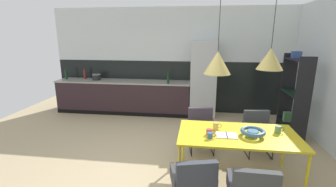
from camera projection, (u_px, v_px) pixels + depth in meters
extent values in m
plane|color=tan|center=(148.00, 174.00, 3.63)|extent=(8.56, 8.56, 0.00)
cube|color=black|center=(172.00, 86.00, 6.56)|extent=(6.52, 0.12, 1.40)
cube|color=silver|center=(172.00, 34.00, 6.22)|extent=(6.52, 0.12, 1.40)
cube|color=#2D1F23|center=(124.00, 97.00, 6.45)|extent=(3.62, 0.60, 0.85)
cube|color=gray|center=(123.00, 81.00, 6.34)|extent=(3.65, 0.63, 0.04)
cube|color=black|center=(121.00, 114.00, 6.25)|extent=(3.62, 0.01, 0.10)
cube|color=#ADAFB2|center=(203.00, 80.00, 6.04)|extent=(0.65, 0.60, 1.95)
cube|color=gold|center=(238.00, 135.00, 3.35)|extent=(1.69, 0.91, 0.03)
cylinder|color=gold|center=(183.00, 142.00, 3.94)|extent=(0.04, 0.04, 0.70)
cylinder|color=gold|center=(284.00, 148.00, 3.74)|extent=(0.04, 0.04, 0.70)
cylinder|color=gold|center=(179.00, 169.00, 3.15)|extent=(0.04, 0.04, 0.70)
cylinder|color=gold|center=(307.00, 178.00, 2.94)|extent=(0.04, 0.04, 0.70)
cube|color=#3B3C3F|center=(202.00, 131.00, 4.27)|extent=(0.55, 0.53, 0.06)
cube|color=#403742|center=(200.00, 117.00, 4.41)|extent=(0.46, 0.15, 0.36)
cube|color=#403A3D|center=(214.00, 126.00, 4.25)|extent=(0.11, 0.42, 0.14)
cube|color=#374041|center=(190.00, 126.00, 4.24)|extent=(0.11, 0.42, 0.14)
cylinder|color=black|center=(214.00, 147.00, 4.14)|extent=(0.02, 0.02, 0.36)
cylinder|color=black|center=(192.00, 147.00, 4.13)|extent=(0.02, 0.02, 0.36)
cylinder|color=black|center=(210.00, 137.00, 4.51)|extent=(0.02, 0.02, 0.36)
cylinder|color=black|center=(189.00, 138.00, 4.50)|extent=(0.02, 0.02, 0.36)
cylinder|color=black|center=(212.00, 150.00, 4.36)|extent=(0.08, 0.41, 0.02)
cylinder|color=black|center=(190.00, 151.00, 4.36)|extent=(0.08, 0.41, 0.02)
cube|color=#393943|center=(230.00, 184.00, 2.59)|extent=(0.06, 0.42, 0.14)
cube|color=#3B3C3F|center=(259.00, 134.00, 4.15)|extent=(0.53, 0.51, 0.06)
cube|color=#3E4043|center=(256.00, 119.00, 4.29)|extent=(0.46, 0.13, 0.35)
cube|color=#3B3A43|center=(272.00, 129.00, 4.12)|extent=(0.10, 0.42, 0.14)
cube|color=#40373E|center=(247.00, 129.00, 4.13)|extent=(0.10, 0.42, 0.14)
cylinder|color=black|center=(273.00, 150.00, 4.01)|extent=(0.02, 0.02, 0.36)
cylinder|color=black|center=(250.00, 150.00, 4.02)|extent=(0.02, 0.02, 0.36)
cylinder|color=black|center=(265.00, 140.00, 4.38)|extent=(0.02, 0.02, 0.36)
cylinder|color=black|center=(243.00, 140.00, 4.39)|extent=(0.02, 0.02, 0.36)
cylinder|color=black|center=(268.00, 154.00, 4.24)|extent=(0.06, 0.41, 0.02)
cylinder|color=black|center=(246.00, 153.00, 4.25)|extent=(0.06, 0.41, 0.02)
cube|color=#3B3C3F|center=(192.00, 183.00, 2.78)|extent=(0.58, 0.56, 0.06)
cube|color=#34383F|center=(197.00, 177.00, 2.53)|extent=(0.46, 0.19, 0.36)
cube|color=#38393B|center=(174.00, 177.00, 2.73)|extent=(0.15, 0.41, 0.14)
cube|color=#3A383D|center=(211.00, 174.00, 2.78)|extent=(0.15, 0.41, 0.14)
cylinder|color=black|center=(204.00, 187.00, 3.04)|extent=(0.02, 0.02, 0.36)
cylinder|color=#33607F|center=(253.00, 133.00, 3.27)|extent=(0.16, 0.16, 0.08)
torus|color=#395F7E|center=(253.00, 132.00, 3.26)|extent=(0.34, 0.34, 0.05)
cube|color=white|center=(222.00, 135.00, 3.29)|extent=(0.14, 0.21, 0.01)
cube|color=white|center=(232.00, 136.00, 3.27)|extent=(0.14, 0.21, 0.01)
cube|color=#262628|center=(227.00, 135.00, 3.28)|extent=(0.01, 0.22, 0.00)
cylinder|color=gold|center=(216.00, 126.00, 3.49)|extent=(0.08, 0.08, 0.11)
torus|color=gold|center=(219.00, 126.00, 3.48)|extent=(0.07, 0.01, 0.07)
cylinder|color=#335B93|center=(210.00, 135.00, 3.19)|extent=(0.07, 0.07, 0.08)
torus|color=#335B93|center=(214.00, 135.00, 3.18)|extent=(0.06, 0.01, 0.06)
cylinder|color=#B23D33|center=(209.00, 132.00, 3.31)|extent=(0.08, 0.08, 0.08)
torus|color=#B23D33|center=(213.00, 132.00, 3.30)|extent=(0.06, 0.01, 0.06)
cylinder|color=#5B8456|center=(278.00, 129.00, 3.36)|extent=(0.09, 0.09, 0.11)
torus|color=#5B8456|center=(282.00, 129.00, 3.35)|extent=(0.07, 0.01, 0.07)
cylinder|color=black|center=(97.00, 77.00, 6.42)|extent=(0.23, 0.23, 0.15)
cylinder|color=gray|center=(96.00, 74.00, 6.40)|extent=(0.24, 0.24, 0.01)
sphere|color=black|center=(96.00, 74.00, 6.40)|extent=(0.02, 0.02, 0.02)
cylinder|color=maroon|center=(85.00, 75.00, 6.55)|extent=(0.07, 0.07, 0.24)
cylinder|color=maroon|center=(84.00, 69.00, 6.51)|extent=(0.03, 0.03, 0.06)
cylinder|color=#0F3319|center=(168.00, 79.00, 5.94)|extent=(0.06, 0.06, 0.22)
cylinder|color=#0F3319|center=(168.00, 74.00, 5.91)|extent=(0.03, 0.03, 0.07)
cylinder|color=#0F3319|center=(66.00, 75.00, 6.52)|extent=(0.07, 0.07, 0.23)
cylinder|color=#0F3319|center=(66.00, 70.00, 6.48)|extent=(0.03, 0.03, 0.06)
cube|color=black|center=(287.00, 92.00, 5.19)|extent=(0.30, 0.03, 1.73)
cube|color=black|center=(302.00, 103.00, 4.40)|extent=(0.30, 0.03, 1.73)
cube|color=black|center=(290.00, 125.00, 4.94)|extent=(0.30, 0.79, 0.02)
cube|color=#4C7F4C|center=(288.00, 117.00, 5.08)|extent=(0.18, 0.10, 0.22)
cube|color=black|center=(294.00, 93.00, 4.78)|extent=(0.30, 0.79, 0.02)
cube|color=black|center=(299.00, 60.00, 4.61)|extent=(0.30, 0.79, 0.02)
cube|color=#334C8C|center=(296.00, 55.00, 4.74)|extent=(0.18, 0.10, 0.14)
cylinder|color=black|center=(220.00, 17.00, 3.03)|extent=(0.01, 0.01, 0.87)
cone|color=tan|center=(217.00, 63.00, 3.18)|extent=(0.37, 0.37, 0.31)
cylinder|color=black|center=(275.00, 15.00, 2.92)|extent=(0.01, 0.01, 0.82)
cone|color=tan|center=(270.00, 59.00, 3.06)|extent=(0.34, 0.34, 0.28)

